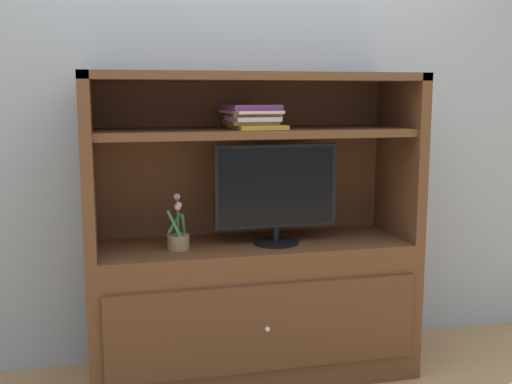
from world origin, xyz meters
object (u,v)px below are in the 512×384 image
media_console (253,278)px  potted_plant (178,238)px  tv_monitor (276,191)px  magazine_stack (252,117)px

media_console → potted_plant: size_ratio=6.00×
media_console → tv_monitor: (0.10, -0.05, 0.43)m
media_console → potted_plant: 0.43m
potted_plant → magazine_stack: bearing=7.9°
tv_monitor → potted_plant: bearing=-179.8°
media_console → tv_monitor: bearing=-27.7°
media_console → potted_plant: media_console is taller
media_console → tv_monitor: size_ratio=2.64×
tv_monitor → magazine_stack: 0.36m
media_console → tv_monitor: 0.44m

